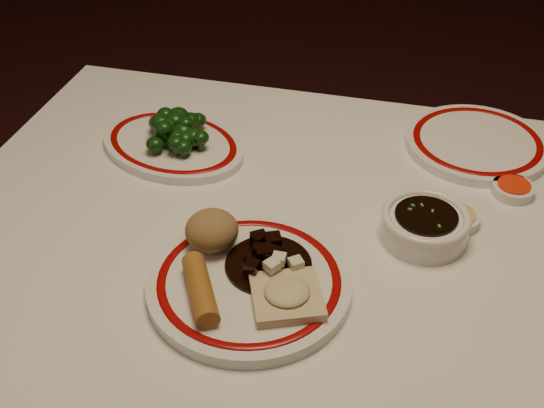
% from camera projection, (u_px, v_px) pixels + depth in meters
% --- Properties ---
extents(dining_table, '(1.20, 0.90, 0.75)m').
position_uv_depth(dining_table, '(333.00, 304.00, 0.99)').
color(dining_table, white).
rests_on(dining_table, ground).
extents(main_plate, '(0.30, 0.30, 0.02)m').
position_uv_depth(main_plate, '(249.00, 283.00, 0.88)').
color(main_plate, white).
rests_on(main_plate, dining_table).
extents(rice_mound, '(0.07, 0.07, 0.05)m').
position_uv_depth(rice_mound, '(212.00, 230.00, 0.91)').
color(rice_mound, olive).
rests_on(rice_mound, main_plate).
extents(spring_roll, '(0.08, 0.11, 0.03)m').
position_uv_depth(spring_roll, '(200.00, 289.00, 0.84)').
color(spring_roll, '#A56B28').
rests_on(spring_roll, main_plate).
extents(fried_wonton, '(0.11, 0.11, 0.02)m').
position_uv_depth(fried_wonton, '(287.00, 295.00, 0.84)').
color(fried_wonton, beige).
rests_on(fried_wonton, main_plate).
extents(stirfry_heap, '(0.12, 0.12, 0.03)m').
position_uv_depth(stirfry_heap, '(268.00, 258.00, 0.89)').
color(stirfry_heap, black).
rests_on(stirfry_heap, main_plate).
extents(broccoli_plate, '(0.31, 0.29, 0.02)m').
position_uv_depth(broccoli_plate, '(173.00, 145.00, 1.15)').
color(broccoli_plate, white).
rests_on(broccoli_plate, dining_table).
extents(broccoli_pile, '(0.12, 0.12, 0.05)m').
position_uv_depth(broccoli_pile, '(176.00, 130.00, 1.12)').
color(broccoli_pile, '#23471C').
rests_on(broccoli_pile, broccoli_plate).
extents(soy_bowl, '(0.12, 0.12, 0.04)m').
position_uv_depth(soy_bowl, '(425.00, 227.00, 0.96)').
color(soy_bowl, white).
rests_on(soy_bowl, dining_table).
extents(sweet_sour_dish, '(0.06, 0.06, 0.02)m').
position_uv_depth(sweet_sour_dish, '(513.00, 189.00, 1.05)').
color(sweet_sour_dish, white).
rests_on(sweet_sour_dish, dining_table).
extents(mustard_dish, '(0.06, 0.06, 0.02)m').
position_uv_depth(mustard_dish, '(458.00, 218.00, 0.99)').
color(mustard_dish, white).
rests_on(mustard_dish, dining_table).
extents(far_plate, '(0.30, 0.30, 0.02)m').
position_uv_depth(far_plate, '(477.00, 143.00, 1.15)').
color(far_plate, white).
rests_on(far_plate, dining_table).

